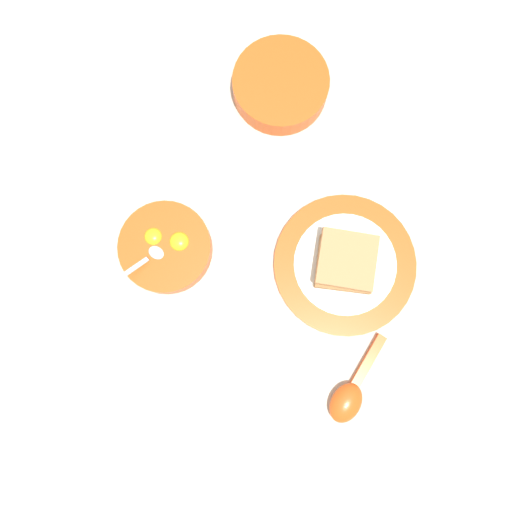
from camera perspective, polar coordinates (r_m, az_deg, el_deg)
The scene contains 6 objects.
ground_plane at distance 0.82m, azimuth 3.29°, elevation 4.20°, with size 3.00×3.00×0.00m, color beige.
egg_bowl at distance 0.80m, azimuth -10.26°, elevation 0.94°, with size 0.14×0.15×0.07m.
toast_plate at distance 0.81m, azimuth 10.10°, elevation -0.96°, with size 0.23×0.23×0.01m.
toast_sandwich at distance 0.79m, azimuth 10.25°, elevation -0.69°, with size 0.12×0.12×0.04m.
soup_spoon at distance 0.81m, azimuth 10.66°, elevation -15.40°, with size 0.05×0.15×0.03m.
congee_bowl at distance 0.87m, azimuth 2.81°, elevation 18.92°, with size 0.16×0.16×0.04m.
Camera 1 is at (-0.05, 0.17, 0.80)m, focal length 35.00 mm.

